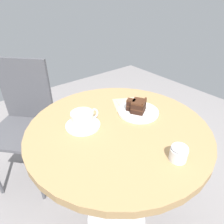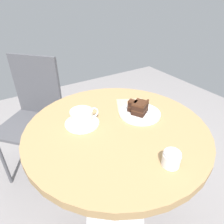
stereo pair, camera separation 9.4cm
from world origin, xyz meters
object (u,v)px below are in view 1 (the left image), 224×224
(cake_slice, at_px, (137,106))
(fork, at_px, (148,111))
(cafe_chair, at_px, (24,115))
(coffee_cup, at_px, (83,118))
(saucer, at_px, (83,125))
(sugar_pot, at_px, (179,153))
(teaspoon, at_px, (90,128))
(napkin, at_px, (129,104))
(cake_plate, at_px, (138,112))

(cake_slice, xyz_separation_m, fork, (0.04, -0.04, -0.03))
(cafe_chair, bearing_deg, coffee_cup, -32.82)
(saucer, height_order, sugar_pot, sugar_pot)
(teaspoon, bearing_deg, saucer, -120.72)
(napkin, height_order, cafe_chair, cafe_chair)
(saucer, bearing_deg, fork, -19.57)
(saucer, bearing_deg, cafe_chair, 99.79)
(teaspoon, xyz_separation_m, cafe_chair, (-0.12, 0.67, -0.22))
(saucer, height_order, teaspoon, teaspoon)
(coffee_cup, height_order, cake_plate, coffee_cup)
(coffee_cup, height_order, fork, coffee_cup)
(saucer, bearing_deg, teaspoon, -77.34)
(fork, bearing_deg, saucer, -116.68)
(cafe_chair, bearing_deg, teaspoon, -33.12)
(napkin, bearing_deg, teaspoon, -168.04)
(coffee_cup, xyz_separation_m, cake_plate, (0.27, -0.08, -0.03))
(napkin, bearing_deg, cake_plate, -103.21)
(cake_plate, bearing_deg, teaspoon, 173.13)
(cake_slice, height_order, fork, cake_slice)
(saucer, bearing_deg, sugar_pot, -67.91)
(coffee_cup, bearing_deg, cake_plate, -16.24)
(cake_plate, height_order, sugar_pot, sugar_pot)
(saucer, height_order, fork, fork)
(cake_plate, height_order, cake_slice, cake_slice)
(saucer, xyz_separation_m, cafe_chair, (-0.11, 0.63, -0.21))
(cake_slice, height_order, sugar_pot, cake_slice)
(cake_plate, distance_m, fork, 0.05)
(cafe_chair, xyz_separation_m, sugar_pot, (0.27, -1.03, 0.24))
(sugar_pot, bearing_deg, teaspoon, 113.18)
(coffee_cup, xyz_separation_m, cafe_chair, (-0.11, 0.63, -0.25))
(saucer, relative_size, sugar_pot, 2.39)
(coffee_cup, xyz_separation_m, fork, (0.30, -0.11, -0.03))
(cake_plate, bearing_deg, napkin, 76.79)
(saucer, bearing_deg, cake_plate, -15.24)
(fork, height_order, napkin, fork)
(cafe_chair, bearing_deg, napkin, -9.32)
(cafe_chair, bearing_deg, cake_slice, -14.77)
(cake_slice, relative_size, fork, 0.68)
(cake_plate, xyz_separation_m, fork, (0.03, -0.03, 0.01))
(cake_slice, bearing_deg, cake_plate, -10.09)
(napkin, bearing_deg, saucer, -176.56)
(cake_plate, bearing_deg, saucer, 164.76)
(fork, relative_size, sugar_pot, 2.36)
(coffee_cup, bearing_deg, fork, -20.50)
(fork, xyz_separation_m, sugar_pot, (-0.15, -0.29, 0.02))
(teaspoon, bearing_deg, sugar_pot, 69.81)
(sugar_pot, bearing_deg, cafe_chair, 104.71)
(coffee_cup, relative_size, cafe_chair, 0.15)
(cake_plate, relative_size, napkin, 1.05)
(fork, relative_size, napkin, 0.80)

